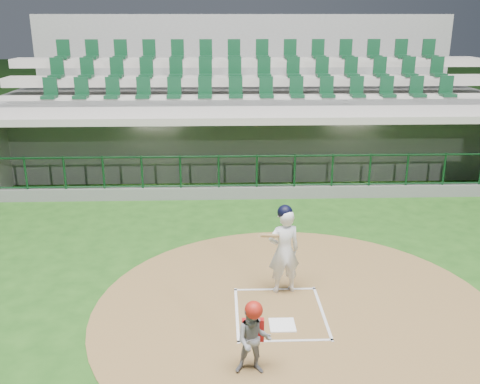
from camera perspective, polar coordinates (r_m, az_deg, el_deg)
The scene contains 8 objects.
ground at distance 9.87m, azimuth 4.07°, elevation -11.92°, with size 120.00×120.00×0.00m, color #1C4814.
dirt_circle at distance 9.73m, azimuth 5.99°, elevation -12.41°, with size 7.20×7.20×0.01m, color brown.
home_plate at distance 9.26m, azimuth 4.53°, elevation -13.97°, with size 0.43×0.43×0.02m, color white.
batter_box_chalk at distance 9.61m, azimuth 4.26°, elevation -12.73°, with size 1.55×1.80×0.01m.
dugout_structure at distance 16.82m, azimuth 1.43°, elevation 4.48°, with size 16.40×3.70×3.00m.
seating_deck at distance 19.74m, azimuth 0.86°, elevation 7.90°, with size 17.00×6.72×5.15m.
batter at distance 9.92m, azimuth 4.70°, elevation -6.07°, with size 0.87×0.90×1.72m.
catcher at distance 7.91m, azimuth 1.44°, elevation -15.26°, with size 0.55×0.44×1.15m.
Camera 1 is at (-0.99, -8.49, 4.94)m, focal length 40.00 mm.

